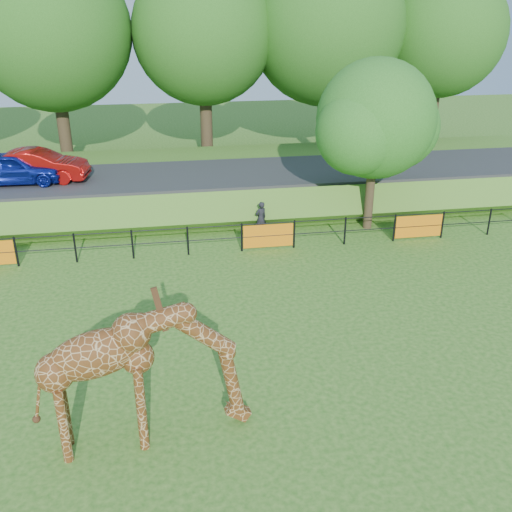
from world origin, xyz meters
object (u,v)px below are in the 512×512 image
object	(u,v)px
car_red	(38,165)
visitor	(261,218)
giraffe	(145,376)
car_blue	(14,168)
tree_east	(378,124)

from	to	relation	value
car_red	visitor	world-z (taller)	car_red
giraffe	car_blue	bearing A→B (deg)	104.69
car_blue	car_red	distance (m)	0.99
visitor	tree_east	bearing A→B (deg)	155.56
tree_east	visitor	bearing A→B (deg)	-179.91
car_red	tree_east	xyz separation A→B (m)	(13.64, -4.33, 2.17)
visitor	tree_east	size ratio (longest dim) A/B	0.20
car_blue	tree_east	xyz separation A→B (m)	(14.60, -4.06, 2.16)
giraffe	tree_east	distance (m)	14.71
car_blue	tree_east	size ratio (longest dim) A/B	0.61
giraffe	visitor	bearing A→B (deg)	63.31
car_red	visitor	bearing A→B (deg)	-108.00
giraffe	tree_east	size ratio (longest dim) A/B	0.65
giraffe	car_blue	xyz separation A→B (m)	(-5.59, 15.37, 0.55)
car_red	tree_east	distance (m)	14.47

